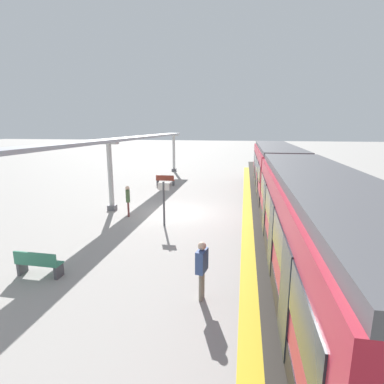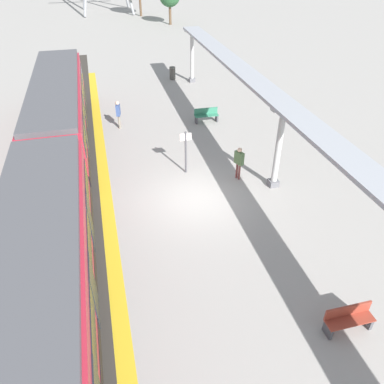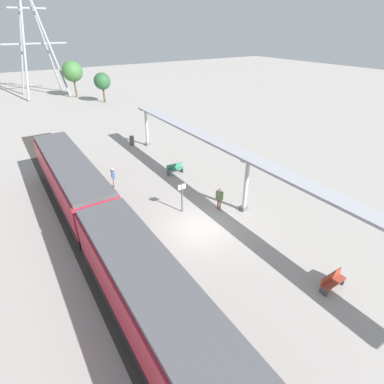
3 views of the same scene
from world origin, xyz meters
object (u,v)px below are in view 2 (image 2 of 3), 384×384
Objects in this scene: bench_mid_platform at (206,115)px; train_far_carriage at (60,110)px; platform_info_sign at (186,149)px; bench_near_end at (348,318)px; canopy_pillar_third at (192,56)px; trash_bin at (172,73)px; train_near_carriage at (43,296)px; canopy_pillar_second at (278,148)px; passenger_by_the_benches at (239,160)px; passenger_waiting_near_edge at (118,111)px.

train_far_carriage is at bearing -176.83° from bench_mid_platform.
bench_near_end is at bearing -75.41° from platform_info_sign.
canopy_pillar_third is 3.97× the size of trash_bin.
train_far_carriage reaches higher than platform_info_sign.
bench_mid_platform is (8.54, 13.71, -1.39)m from train_near_carriage.
train_near_carriage is 11.26m from canopy_pillar_second.
train_far_carriage is at bearing 119.33° from bench_near_end.
train_near_carriage reaches higher than bench_near_end.
passenger_by_the_benches is at bearing -93.08° from bench_mid_platform.
canopy_pillar_second is at bearing 81.70° from bench_near_end.
canopy_pillar_second is 7.95m from bench_near_end.
passenger_by_the_benches is (8.18, 6.93, -0.79)m from train_near_carriage.
bench_near_end is at bearing -90.32° from bench_mid_platform.
canopy_pillar_third is 2.29× the size of passenger_waiting_near_edge.
passenger_by_the_benches is (5.00, -7.18, -0.02)m from passenger_waiting_near_edge.
passenger_by_the_benches is at bearing -95.55° from canopy_pillar_third.
canopy_pillar_third is at bearing 48.58° from passenger_waiting_near_edge.
train_near_carriage is 8.43× the size of bench_near_end.
passenger_by_the_benches is (-1.40, 1.02, -0.93)m from canopy_pillar_second.
canopy_pillar_third is (9.58, 8.13, 0.15)m from train_far_carriage.
train_far_carriage is at bearing -164.63° from passenger_waiting_near_edge.
canopy_pillar_second reaches higher than passenger_waiting_near_edge.
train_near_carriage is at bearing -139.74° from passenger_by_the_benches.
canopy_pillar_third is 9.73m from passenger_waiting_near_edge.
canopy_pillar_third is at bearing 87.22° from bench_near_end.
canopy_pillar_third is at bearing 84.45° from passenger_by_the_benches.
train_far_carriage is 12.07m from canopy_pillar_second.
trash_bin is 0.59× the size of passenger_by_the_benches.
train_near_carriage reaches higher than bench_mid_platform.
canopy_pillar_second is 2.59× the size of bench_mid_platform.
bench_near_end is 24.19m from trash_bin.
platform_info_sign is 2.60m from passenger_by_the_benches.
canopy_pillar_second is (9.58, -7.33, 0.15)m from train_far_carriage.
train_far_carriage is at bearing 142.34° from passenger_by_the_benches.
train_near_carriage is at bearing -121.93° from bench_mid_platform.
passenger_waiting_near_edge is (3.18, 14.11, -0.76)m from train_near_carriage.
train_far_carriage is 7.43× the size of passenger_waiting_near_edge.
platform_info_sign is (5.88, -5.14, -0.50)m from train_far_carriage.
bench_mid_platform is at bearing 58.07° from train_near_carriage.
train_far_carriage is at bearing 138.83° from platform_info_sign.
trash_bin is at bearing 89.91° from passenger_by_the_benches.
train_far_carriage is 8.39× the size of bench_mid_platform.
train_far_carriage is 12.87× the size of trash_bin.
passenger_waiting_near_edge reaches higher than passenger_by_the_benches.
train_near_carriage is at bearing -102.69° from passenger_waiting_near_edge.
train_far_carriage reaches higher than bench_near_end.
train_near_carriage is 12.87× the size of trash_bin.
trash_bin is 15.46m from passenger_by_the_benches.
canopy_pillar_second is at bearing -35.97° from passenger_by_the_benches.
platform_info_sign reaches higher than trash_bin.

